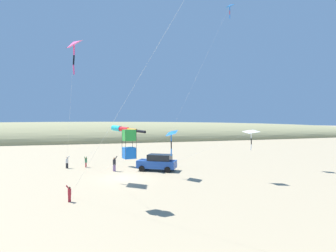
{
  "coord_description": "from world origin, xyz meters",
  "views": [
    {
      "loc": [
        -26.06,
        3.19,
        5.58
      ],
      "look_at": [
        -2.75,
        -3.73,
        5.15
      ],
      "focal_mm": 28.15,
      "sensor_mm": 36.0,
      "label": 1
    }
  ],
  "objects_px": {
    "parked_car": "(158,162)",
    "person_child_grey_jacket": "(69,193)",
    "kite_delta_checkered_midright": "(73,44)",
    "kite_windsock_long_streamer_right": "(124,129)",
    "person_adult_flyer": "(114,163)",
    "kite_delta_orange_high_right": "(251,132)",
    "cooler_box": "(144,165)",
    "kite_box_long_streamer_left": "(129,144)",
    "person_child_green_jacket": "(86,161)",
    "kite_delta_rainbow_low_near": "(171,133)",
    "kite_delta_teal_far_right": "(229,7)",
    "person_bystander_far": "(67,162)"
  },
  "relations": [
    {
      "from": "parked_car",
      "to": "person_child_grey_jacket",
      "type": "distance_m",
      "value": 12.84
    },
    {
      "from": "kite_delta_checkered_midright",
      "to": "kite_windsock_long_streamer_right",
      "type": "bearing_deg",
      "value": -47.71
    },
    {
      "from": "person_adult_flyer",
      "to": "kite_delta_orange_high_right",
      "type": "relative_size",
      "value": 0.16
    },
    {
      "from": "cooler_box",
      "to": "kite_box_long_streamer_left",
      "type": "height_order",
      "value": "kite_box_long_streamer_left"
    },
    {
      "from": "parked_car",
      "to": "person_child_green_jacket",
      "type": "relative_size",
      "value": 3.45
    },
    {
      "from": "person_child_grey_jacket",
      "to": "kite_delta_orange_high_right",
      "type": "bearing_deg",
      "value": -83.52
    },
    {
      "from": "parked_car",
      "to": "kite_delta_orange_high_right",
      "type": "relative_size",
      "value": 0.44
    },
    {
      "from": "parked_car",
      "to": "kite_delta_orange_high_right",
      "type": "height_order",
      "value": "kite_delta_orange_high_right"
    },
    {
      "from": "parked_car",
      "to": "cooler_box",
      "type": "height_order",
      "value": "parked_car"
    },
    {
      "from": "kite_delta_rainbow_low_near",
      "to": "kite_delta_teal_far_right",
      "type": "bearing_deg",
      "value": -61.08
    },
    {
      "from": "person_child_grey_jacket",
      "to": "parked_car",
      "type": "bearing_deg",
      "value": -42.67
    },
    {
      "from": "cooler_box",
      "to": "kite_delta_orange_high_right",
      "type": "bearing_deg",
      "value": -142.98
    },
    {
      "from": "kite_delta_teal_far_right",
      "to": "kite_delta_orange_high_right",
      "type": "distance_m",
      "value": 17.97
    },
    {
      "from": "person_child_green_jacket",
      "to": "kite_delta_checkered_midright",
      "type": "distance_m",
      "value": 13.78
    },
    {
      "from": "parked_car",
      "to": "kite_delta_rainbow_low_near",
      "type": "bearing_deg",
      "value": -175.25
    },
    {
      "from": "person_bystander_far",
      "to": "person_child_green_jacket",
      "type": "bearing_deg",
      "value": -87.44
    },
    {
      "from": "person_child_green_jacket",
      "to": "kite_delta_checkered_midright",
      "type": "xyz_separation_m",
      "value": [
        -6.11,
        1.01,
        12.31
      ]
    },
    {
      "from": "person_adult_flyer",
      "to": "kite_delta_checkered_midright",
      "type": "relative_size",
      "value": 0.12
    },
    {
      "from": "person_child_green_jacket",
      "to": "person_bystander_far",
      "type": "relative_size",
      "value": 0.91
    },
    {
      "from": "person_adult_flyer",
      "to": "person_child_green_jacket",
      "type": "height_order",
      "value": "person_adult_flyer"
    },
    {
      "from": "person_child_green_jacket",
      "to": "person_bystander_far",
      "type": "height_order",
      "value": "person_bystander_far"
    },
    {
      "from": "kite_delta_rainbow_low_near",
      "to": "kite_delta_checkered_midright",
      "type": "bearing_deg",
      "value": 74.92
    },
    {
      "from": "cooler_box",
      "to": "person_child_grey_jacket",
      "type": "bearing_deg",
      "value": 148.03
    },
    {
      "from": "kite_delta_orange_high_right",
      "to": "person_child_green_jacket",
      "type": "bearing_deg",
      "value": 50.14
    },
    {
      "from": "cooler_box",
      "to": "kite_delta_checkered_midright",
      "type": "height_order",
      "value": "kite_delta_checkered_midright"
    },
    {
      "from": "person_bystander_far",
      "to": "kite_box_long_streamer_left",
      "type": "xyz_separation_m",
      "value": [
        -16.33,
        -5.04,
        3.31
      ]
    },
    {
      "from": "person_adult_flyer",
      "to": "kite_delta_rainbow_low_near",
      "type": "xyz_separation_m",
      "value": [
        -5.01,
        -5.05,
        3.46
      ]
    },
    {
      "from": "cooler_box",
      "to": "parked_car",
      "type": "bearing_deg",
      "value": -160.0
    },
    {
      "from": "kite_delta_teal_far_right",
      "to": "person_bystander_far",
      "type": "bearing_deg",
      "value": 80.28
    },
    {
      "from": "person_child_grey_jacket",
      "to": "kite_delta_rainbow_low_near",
      "type": "distance_m",
      "value": 11.2
    },
    {
      "from": "person_bystander_far",
      "to": "kite_delta_teal_far_right",
      "type": "bearing_deg",
      "value": -99.72
    },
    {
      "from": "person_adult_flyer",
      "to": "person_child_green_jacket",
      "type": "distance_m",
      "value": 4.73
    },
    {
      "from": "parked_car",
      "to": "kite_delta_checkered_midright",
      "type": "distance_m",
      "value": 15.04
    },
    {
      "from": "parked_car",
      "to": "kite_delta_orange_high_right",
      "type": "bearing_deg",
      "value": -138.06
    },
    {
      "from": "parked_car",
      "to": "kite_delta_rainbow_low_near",
      "type": "relative_size",
      "value": 0.57
    },
    {
      "from": "kite_delta_orange_high_right",
      "to": "person_adult_flyer",
      "type": "bearing_deg",
      "value": 53.16
    },
    {
      "from": "parked_car",
      "to": "kite_box_long_streamer_left",
      "type": "height_order",
      "value": "kite_box_long_streamer_left"
    },
    {
      "from": "person_child_green_jacket",
      "to": "kite_delta_orange_high_right",
      "type": "height_order",
      "value": "kite_delta_orange_high_right"
    },
    {
      "from": "person_child_grey_jacket",
      "to": "kite_windsock_long_streamer_right",
      "type": "relative_size",
      "value": 0.16
    },
    {
      "from": "person_bystander_far",
      "to": "person_child_grey_jacket",
      "type": "bearing_deg",
      "value": -174.92
    },
    {
      "from": "kite_windsock_long_streamer_right",
      "to": "kite_delta_teal_far_right",
      "type": "relative_size",
      "value": 0.36
    },
    {
      "from": "person_bystander_far",
      "to": "kite_windsock_long_streamer_right",
      "type": "relative_size",
      "value": 0.2
    },
    {
      "from": "kite_delta_teal_far_right",
      "to": "kite_delta_checkered_midright",
      "type": "bearing_deg",
      "value": 98.23
    },
    {
      "from": "kite_delta_teal_far_right",
      "to": "kite_box_long_streamer_left",
      "type": "xyz_separation_m",
      "value": [
        -12.98,
        14.52,
        -15.92
      ]
    },
    {
      "from": "person_child_green_jacket",
      "to": "kite_box_long_streamer_left",
      "type": "relative_size",
      "value": 0.09
    },
    {
      "from": "person_child_grey_jacket",
      "to": "kite_delta_teal_far_right",
      "type": "bearing_deg",
      "value": -59.96
    },
    {
      "from": "cooler_box",
      "to": "person_child_green_jacket",
      "type": "distance_m",
      "value": 7.02
    },
    {
      "from": "cooler_box",
      "to": "person_bystander_far",
      "type": "relative_size",
      "value": 0.42
    },
    {
      "from": "person_bystander_far",
      "to": "kite_delta_orange_high_right",
      "type": "xyz_separation_m",
      "value": [
        -12.17,
        -16.83,
        3.81
      ]
    },
    {
      "from": "kite_delta_orange_high_right",
      "to": "kite_delta_checkered_midright",
      "type": "bearing_deg",
      "value": 68.6
    }
  ]
}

